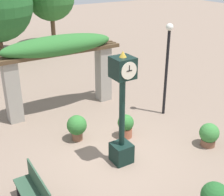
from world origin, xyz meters
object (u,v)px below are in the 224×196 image
at_px(potted_plant_far_right, 126,125).
at_px(lamp_post, 167,60).
at_px(potted_plant_far_left, 77,126).
at_px(park_bench, 34,194).
at_px(pedestal_clock, 122,111).
at_px(potted_plant_near_right, 209,134).

height_order(potted_plant_far_right, lamp_post, lamp_post).
xyz_separation_m(potted_plant_far_left, potted_plant_far_right, (1.39, -0.64, -0.07)).
distance_m(park_bench, lamp_post, 6.21).
bearing_deg(potted_plant_far_left, lamp_post, -0.03).
distance_m(potted_plant_far_left, park_bench, 3.04).
relative_size(pedestal_clock, lamp_post, 0.97).
bearing_deg(pedestal_clock, potted_plant_far_right, 51.18).
bearing_deg(potted_plant_near_right, potted_plant_far_right, 136.72).
bearing_deg(potted_plant_far_right, lamp_post, 16.89).
xyz_separation_m(pedestal_clock, lamp_post, (2.93, 1.68, 0.48)).
distance_m(pedestal_clock, potted_plant_far_left, 2.07).
distance_m(potted_plant_near_right, lamp_post, 2.91).
relative_size(potted_plant_far_right, park_bench, 0.52).
height_order(potted_plant_near_right, lamp_post, lamp_post).
distance_m(potted_plant_far_right, lamp_post, 2.74).
xyz_separation_m(pedestal_clock, park_bench, (-2.65, -0.52, -1.13)).
bearing_deg(lamp_post, potted_plant_far_left, 179.97).
height_order(pedestal_clock, potted_plant_far_left, pedestal_clock).
bearing_deg(potted_plant_far_right, pedestal_clock, -128.82).
bearing_deg(pedestal_clock, potted_plant_near_right, -14.57).
distance_m(potted_plant_far_left, potted_plant_far_right, 1.53).
height_order(potted_plant_far_left, lamp_post, lamp_post).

